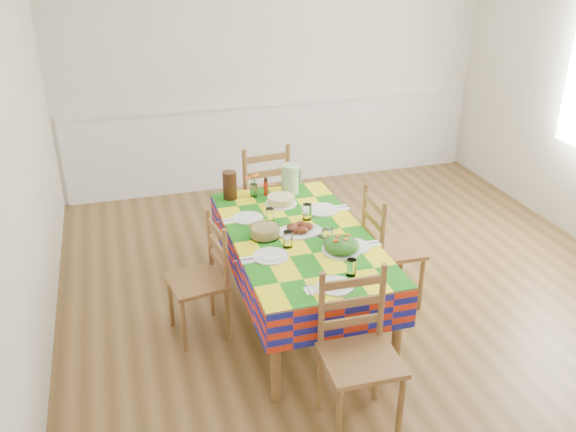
# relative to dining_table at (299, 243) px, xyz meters

# --- Properties ---
(room) EXTENTS (4.58, 5.08, 2.78)m
(room) POSITION_rel_dining_table_xyz_m (0.54, 0.04, 0.75)
(room) COLOR brown
(room) RESTS_ON ground
(wainscot) EXTENTS (4.41, 0.06, 0.92)m
(wainscot) POSITION_rel_dining_table_xyz_m (0.54, 2.52, -0.11)
(wainscot) COLOR white
(wainscot) RESTS_ON room
(dining_table) EXTENTS (0.93, 1.72, 0.67)m
(dining_table) POSITION_rel_dining_table_xyz_m (0.00, 0.00, 0.00)
(dining_table) COLOR brown
(dining_table) RESTS_ON room
(setting_near_head) EXTENTS (0.35, 0.24, 0.11)m
(setting_near_head) POSITION_rel_dining_table_xyz_m (0.04, -0.67, 0.10)
(setting_near_head) COLOR white
(setting_near_head) RESTS_ON dining_table
(setting_left_near) EXTENTS (0.42, 0.25, 0.11)m
(setting_left_near) POSITION_rel_dining_table_xyz_m (-0.23, -0.22, 0.10)
(setting_left_near) COLOR white
(setting_left_near) RESTS_ON dining_table
(setting_left_far) EXTENTS (0.40, 0.24, 0.10)m
(setting_left_far) POSITION_rel_dining_table_xyz_m (-0.24, 0.30, 0.10)
(setting_left_far) COLOR white
(setting_left_far) RESTS_ON dining_table
(setting_right_near) EXTENTS (0.42, 0.24, 0.11)m
(setting_right_near) POSITION_rel_dining_table_xyz_m (0.24, -0.24, 0.10)
(setting_right_near) COLOR white
(setting_right_near) RESTS_ON dining_table
(setting_right_far) EXTENTS (0.46, 0.26, 0.12)m
(setting_right_far) POSITION_rel_dining_table_xyz_m (0.23, 0.27, 0.10)
(setting_right_far) COLOR white
(setting_right_far) RESTS_ON dining_table
(meat_platter) EXTENTS (0.32, 0.23, 0.06)m
(meat_platter) POSITION_rel_dining_table_xyz_m (0.01, 0.02, 0.10)
(meat_platter) COLOR white
(meat_platter) RESTS_ON dining_table
(salad_platter) EXTENTS (0.26, 0.26, 0.11)m
(salad_platter) POSITION_rel_dining_table_xyz_m (0.19, -0.31, 0.11)
(salad_platter) COLOR white
(salad_platter) RESTS_ON dining_table
(pasta_bowl) EXTENTS (0.20, 0.20, 0.07)m
(pasta_bowl) POSITION_rel_dining_table_xyz_m (-0.24, 0.03, 0.11)
(pasta_bowl) COLOR white
(pasta_bowl) RESTS_ON dining_table
(cake) EXTENTS (0.24, 0.24, 0.07)m
(cake) POSITION_rel_dining_table_xyz_m (0.01, 0.51, 0.10)
(cake) COLOR white
(cake) RESTS_ON dining_table
(serving_utensils) EXTENTS (0.13, 0.29, 0.01)m
(serving_utensils) POSITION_rel_dining_table_xyz_m (0.16, -0.11, 0.08)
(serving_utensils) COLOR black
(serving_utensils) RESTS_ON dining_table
(flower_vase) EXTENTS (0.12, 0.10, 0.19)m
(flower_vase) POSITION_rel_dining_table_xyz_m (-0.15, 0.71, 0.15)
(flower_vase) COLOR white
(flower_vase) RESTS_ON dining_table
(hot_sauce) EXTENTS (0.03, 0.03, 0.14)m
(hot_sauce) POSITION_rel_dining_table_xyz_m (-0.05, 0.71, 0.14)
(hot_sauce) COLOR #AE250D
(hot_sauce) RESTS_ON dining_table
(green_pitcher) EXTENTS (0.14, 0.14, 0.23)m
(green_pitcher) POSITION_rel_dining_table_xyz_m (0.15, 0.70, 0.19)
(green_pitcher) COLOR #98C58B
(green_pitcher) RESTS_ON dining_table
(tea_pitcher) EXTENTS (0.11, 0.11, 0.22)m
(tea_pitcher) POSITION_rel_dining_table_xyz_m (-0.33, 0.73, 0.18)
(tea_pitcher) COLOR black
(tea_pitcher) RESTS_ON dining_table
(name_card) EXTENTS (0.07, 0.02, 0.01)m
(name_card) POSITION_rel_dining_table_xyz_m (-0.00, -0.81, 0.08)
(name_card) COLOR white
(name_card) RESTS_ON dining_table
(chair_near) EXTENTS (0.42, 0.40, 0.93)m
(chair_near) POSITION_rel_dining_table_xyz_m (0.00, -1.08, -0.14)
(chair_near) COLOR brown
(chair_near) RESTS_ON room
(chair_far) EXTENTS (0.47, 0.45, 0.98)m
(chair_far) POSITION_rel_dining_table_xyz_m (0.00, 1.08, -0.11)
(chair_far) COLOR brown
(chair_far) RESTS_ON room
(chair_left) EXTENTS (0.41, 0.42, 0.85)m
(chair_left) POSITION_rel_dining_table_xyz_m (-0.68, 0.01, -0.18)
(chair_left) COLOR brown
(chair_left) RESTS_ON room
(chair_right) EXTENTS (0.39, 0.41, 0.90)m
(chair_right) POSITION_rel_dining_table_xyz_m (0.68, 0.00, -0.15)
(chair_right) COLOR brown
(chair_right) RESTS_ON room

